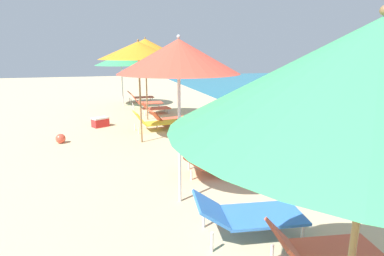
# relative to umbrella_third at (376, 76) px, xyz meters

# --- Properties ---
(umbrella_third) EXTENTS (2.49, 2.49, 2.77)m
(umbrella_third) POSITION_rel_umbrella_third_xyz_m (0.00, 0.00, 0.00)
(umbrella_third) COLOR olive
(umbrella_third) RESTS_ON ground
(lounger_third_shoreside) EXTENTS (1.36, 0.84, 0.61)m
(lounger_third_shoreside) POSITION_rel_umbrella_third_xyz_m (0.72, 1.08, -2.06)
(lounger_third_shoreside) COLOR #D8593F
(lounger_third_shoreside) RESTS_ON ground
(umbrella_fourth) EXTENTS (1.93, 1.93, 2.77)m
(umbrella_fourth) POSITION_rel_umbrella_third_xyz_m (-0.41, 3.33, 0.07)
(umbrella_fourth) COLOR silver
(umbrella_fourth) RESTS_ON ground
(lounger_fourth_shoreside) EXTENTS (1.46, 0.93, 0.50)m
(lounger_fourth_shoreside) POSITION_rel_umbrella_third_xyz_m (0.57, 4.37, -2.12)
(lounger_fourth_shoreside) COLOR #D8593F
(lounger_fourth_shoreside) RESTS_ON ground
(lounger_fourth_inland) EXTENTS (1.58, 0.87, 0.60)m
(lounger_fourth_inland) POSITION_rel_umbrella_third_xyz_m (0.24, 2.06, -2.03)
(lounger_fourth_inland) COLOR blue
(lounger_fourth_inland) RESTS_ON ground
(umbrella_fifth) EXTENTS (2.14, 2.14, 2.84)m
(umbrella_fifth) POSITION_rel_umbrella_third_xyz_m (-0.59, 7.18, 0.17)
(umbrella_fifth) COLOR olive
(umbrella_fifth) RESTS_ON ground
(lounger_fifth_shoreside) EXTENTS (1.54, 0.78, 0.67)m
(lounger_fifth_shoreside) POSITION_rel_umbrella_third_xyz_m (0.00, 8.47, -2.08)
(lounger_fifth_shoreside) COLOR yellow
(lounger_fifth_shoreside) RESTS_ON ground
(umbrella_sixth) EXTENTS (2.53, 2.53, 3.03)m
(umbrella_sixth) POSITION_rel_umbrella_third_xyz_m (-0.00, 10.21, 0.28)
(umbrella_sixth) COLOR olive
(umbrella_sixth) RESTS_ON ground
(lounger_sixth_shoreside) EXTENTS (1.33, 0.81, 0.55)m
(lounger_sixth_shoreside) POSITION_rel_umbrella_third_xyz_m (0.43, 11.34, -2.11)
(lounger_sixth_shoreside) COLOR #D8593F
(lounger_sixth_shoreside) RESTS_ON ground
(lounger_sixth_inland) EXTENTS (1.50, 0.92, 0.58)m
(lounger_sixth_inland) POSITION_rel_umbrella_third_xyz_m (0.57, 9.08, -2.12)
(lounger_sixth_inland) COLOR #D8593F
(lounger_sixth_inland) RESTS_ON ground
(umbrella_farthest) EXTENTS (2.40, 2.40, 2.47)m
(umbrella_farthest) POSITION_rel_umbrella_third_xyz_m (-0.68, 13.62, -0.21)
(umbrella_farthest) COLOR silver
(umbrella_farthest) RESTS_ON ground
(lounger_farthest_shoreside) EXTENTS (1.33, 0.65, 0.59)m
(lounger_farthest_shoreside) POSITION_rel_umbrella_third_xyz_m (0.23, 14.58, -2.08)
(lounger_farthest_shoreside) COLOR #D8593F
(lounger_farthest_shoreside) RESTS_ON ground
(lounger_farthest_inland) EXTENTS (1.38, 0.68, 0.68)m
(lounger_farthest_inland) POSITION_rel_umbrella_third_xyz_m (0.26, 12.60, -2.05)
(lounger_farthest_inland) COLOR #D8593F
(lounger_farthest_inland) RESTS_ON ground
(cooler_box) EXTENTS (0.63, 0.55, 0.33)m
(cooler_box) POSITION_rel_umbrella_third_xyz_m (-1.73, 9.48, -2.21)
(cooler_box) COLOR red
(cooler_box) RESTS_ON ground
(beach_ball) EXTENTS (0.27, 0.27, 0.27)m
(beach_ball) POSITION_rel_umbrella_third_xyz_m (-2.81, 7.70, -2.24)
(beach_ball) COLOR #E54C38
(beach_ball) RESTS_ON ground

